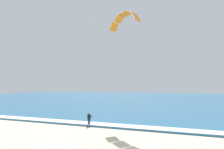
# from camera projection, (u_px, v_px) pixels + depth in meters

# --- Properties ---
(sea) EXTENTS (200.00, 120.00, 0.20)m
(sea) POSITION_uv_depth(u_px,v_px,m) (160.00, 98.00, 78.56)
(sea) COLOR teal
(sea) RESTS_ON ground
(surf_foam) EXTENTS (200.00, 1.95, 0.04)m
(surf_foam) POSITION_uv_depth(u_px,v_px,m) (106.00, 124.00, 23.32)
(surf_foam) COLOR white
(surf_foam) RESTS_ON sea
(surfboard) EXTENTS (0.54, 1.43, 0.09)m
(surfboard) POSITION_uv_depth(u_px,v_px,m) (89.00, 126.00, 23.39)
(surfboard) COLOR #E04C38
(surfboard) RESTS_ON ground
(kitesurfer) EXTENTS (0.55, 0.54, 1.69)m
(kitesurfer) POSITION_uv_depth(u_px,v_px,m) (89.00, 118.00, 23.46)
(kitesurfer) COLOR black
(kitesurfer) RESTS_ON ground
(kite_primary) EXTENTS (5.94, 6.32, 14.36)m
(kite_primary) POSITION_uv_depth(u_px,v_px,m) (124.00, 18.00, 27.47)
(kite_primary) COLOR orange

